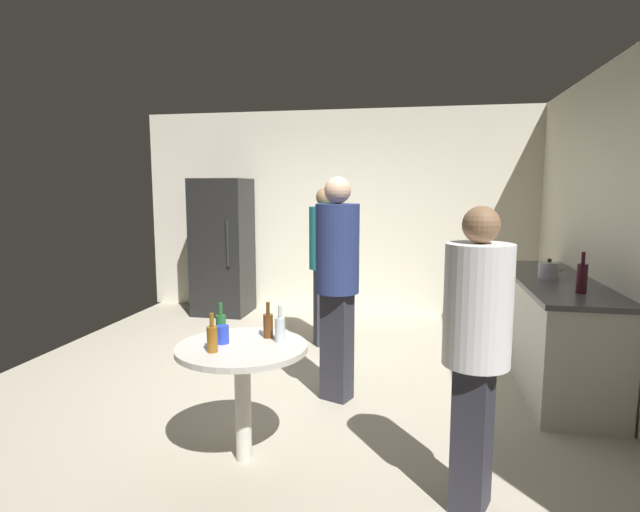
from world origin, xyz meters
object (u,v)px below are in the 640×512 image
beer_bottle_green (221,326)px  person_in_teal_shirt (325,254)px  kettle (549,270)px  person_in_navy_shirt (337,271)px  person_in_white_shirt (476,337)px  foreground_table (242,362)px  beer_bottle_brown (268,325)px  beer_bottle_amber (212,338)px  plastic_cup_blue (222,334)px  beer_bottle_clear (280,329)px  wine_bottle_on_counter (582,278)px  refrigerator (223,247)px

beer_bottle_green → person_in_teal_shirt: (0.25, 2.29, 0.17)m
kettle → person_in_navy_shirt: person_in_navy_shirt is taller
person_in_white_shirt → person_in_teal_shirt: (-1.27, 2.63, 0.06)m
kettle → foreground_table: bearing=-140.0°
foreground_table → beer_bottle_brown: (0.11, 0.18, 0.19)m
kettle → beer_bottle_amber: 3.01m
beer_bottle_amber → beer_bottle_green: bearing=101.4°
plastic_cup_blue → beer_bottle_clear: bearing=16.1°
beer_bottle_brown → wine_bottle_on_counter: bearing=25.5°
wine_bottle_on_counter → plastic_cup_blue: wine_bottle_on_counter is taller
wine_bottle_on_counter → foreground_table: wine_bottle_on_counter is taller
foreground_table → refrigerator: bearing=113.5°
foreground_table → beer_bottle_green: (-0.17, 0.10, 0.19)m
kettle → wine_bottle_on_counter: (0.08, -0.61, 0.05)m
foreground_table → beer_bottle_amber: size_ratio=3.48×
wine_bottle_on_counter → beer_bottle_brown: 2.36m
wine_bottle_on_counter → person_in_teal_shirt: bearing=151.0°
beer_bottle_amber → person_in_teal_shirt: 2.57m
wine_bottle_on_counter → beer_bottle_amber: wine_bottle_on_counter is taller
beer_bottle_clear → person_in_navy_shirt: (0.21, 0.91, 0.22)m
wine_bottle_on_counter → person_in_white_shirt: 1.69m
foreground_table → person_in_navy_shirt: size_ratio=0.45×
beer_bottle_green → plastic_cup_blue: size_ratio=2.09×
beer_bottle_clear → person_in_navy_shirt: size_ratio=0.13×
refrigerator → beer_bottle_amber: (1.41, -3.68, -0.08)m
foreground_table → plastic_cup_blue: (-0.13, 0.01, 0.16)m
kettle → beer_bottle_clear: (-1.94, -1.70, -0.15)m
foreground_table → kettle: bearing=40.0°
wine_bottle_on_counter → plastic_cup_blue: size_ratio=2.82×
beer_bottle_amber → foreground_table: bearing=52.1°
beer_bottle_clear → plastic_cup_blue: bearing=-163.9°
plastic_cup_blue → kettle: bearing=38.2°
plastic_cup_blue → person_in_white_shirt: person_in_white_shirt is taller
beer_bottle_clear → foreground_table: bearing=-152.3°
wine_bottle_on_counter → beer_bottle_amber: 2.73m
kettle → beer_bottle_clear: size_ratio=1.06×
beer_bottle_clear → person_in_white_shirt: (1.13, -0.34, 0.11)m
wine_bottle_on_counter → person_in_navy_shirt: bearing=-174.4°
beer_bottle_green → beer_bottle_brown: bearing=15.1°
beer_bottle_brown → person_in_white_shirt: person_in_white_shirt is taller
kettle → plastic_cup_blue: (-2.28, -1.80, -0.18)m
wine_bottle_on_counter → beer_bottle_clear: (-2.03, -1.09, -0.20)m
beer_bottle_amber → beer_bottle_brown: same height
beer_bottle_green → person_in_white_shirt: 1.55m
foreground_table → person_in_teal_shirt: 2.43m
beer_bottle_clear → plastic_cup_blue: 0.35m
foreground_table → beer_bottle_green: 0.28m
kettle → beer_bottle_green: kettle is taller
person_in_navy_shirt → kettle: bearing=136.4°
beer_bottle_green → plastic_cup_blue: bearing=-63.0°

